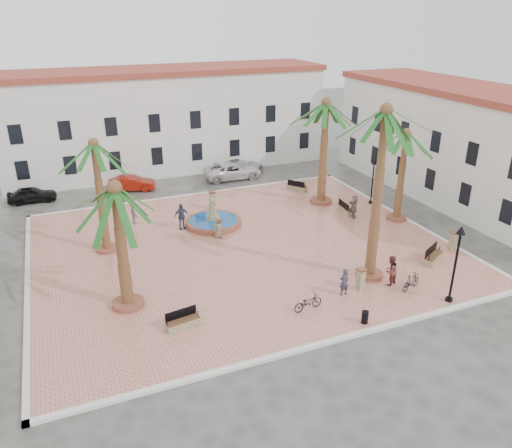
% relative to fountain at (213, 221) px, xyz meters
% --- Properties ---
extents(ground, '(120.00, 120.00, 0.00)m').
position_rel_fountain_xyz_m(ground, '(0.61, -4.15, -0.43)').
color(ground, '#56544F').
rests_on(ground, ground).
extents(plaza, '(26.00, 22.00, 0.15)m').
position_rel_fountain_xyz_m(plaza, '(0.61, -4.15, -0.36)').
color(plaza, '#DE8572').
rests_on(plaza, ground).
extents(kerb_n, '(26.30, 0.30, 0.16)m').
position_rel_fountain_xyz_m(kerb_n, '(0.61, 6.85, -0.35)').
color(kerb_n, silver).
rests_on(kerb_n, ground).
extents(kerb_s, '(26.30, 0.30, 0.16)m').
position_rel_fountain_xyz_m(kerb_s, '(0.61, -15.15, -0.35)').
color(kerb_s, silver).
rests_on(kerb_s, ground).
extents(kerb_e, '(0.30, 22.30, 0.16)m').
position_rel_fountain_xyz_m(kerb_e, '(13.61, -4.15, -0.35)').
color(kerb_e, silver).
rests_on(kerb_e, ground).
extents(kerb_w, '(0.30, 22.30, 0.16)m').
position_rel_fountain_xyz_m(kerb_w, '(-12.39, -4.15, -0.35)').
color(kerb_w, silver).
rests_on(kerb_w, ground).
extents(building_north, '(30.40, 7.40, 9.50)m').
position_rel_fountain_xyz_m(building_north, '(0.61, 15.85, 4.33)').
color(building_north, white).
rests_on(building_north, ground).
extents(building_east, '(7.40, 26.40, 9.00)m').
position_rel_fountain_xyz_m(building_east, '(20.60, -2.15, 4.09)').
color(building_east, white).
rests_on(building_east, ground).
extents(fountain, '(3.99, 3.99, 2.06)m').
position_rel_fountain_xyz_m(fountain, '(0.00, 0.00, 0.00)').
color(fountain, '#9C533B').
rests_on(fountain, plaza).
extents(palm_nw, '(4.65, 4.65, 7.37)m').
position_rel_fountain_xyz_m(palm_nw, '(-7.62, -1.28, 5.98)').
color(palm_nw, '#9C533B').
rests_on(palm_nw, plaza).
extents(palm_sw, '(5.48, 5.48, 6.94)m').
position_rel_fountain_xyz_m(palm_sw, '(-7.45, -8.44, 5.42)').
color(palm_sw, '#9C533B').
rests_on(palm_sw, plaza).
extents(palm_s, '(5.14, 5.14, 10.00)m').
position_rel_fountain_xyz_m(palm_s, '(6.09, -10.65, 8.42)').
color(palm_s, '#9C533B').
rests_on(palm_s, plaza).
extents(palm_e, '(4.73, 4.73, 6.79)m').
position_rel_fountain_xyz_m(palm_e, '(12.89, -4.16, 5.41)').
color(palm_e, '#9C533B').
rests_on(palm_e, plaza).
extents(palm_ne, '(5.73, 5.73, 8.32)m').
position_rel_fountain_xyz_m(palm_ne, '(9.40, 0.99, 6.71)').
color(palm_ne, '#9C533B').
rests_on(palm_ne, plaza).
extents(bench_s, '(1.78, 0.79, 0.91)m').
position_rel_fountain_xyz_m(bench_s, '(-5.29, -11.43, -0.02)').
color(bench_s, gray).
rests_on(bench_s, plaza).
extents(bench_se, '(1.94, 1.42, 1.00)m').
position_rel_fountain_xyz_m(bench_se, '(10.77, -10.62, 0.00)').
color(bench_se, gray).
rests_on(bench_se, plaza).
extents(bench_e, '(0.66, 1.74, 0.90)m').
position_rel_fountain_xyz_m(bench_e, '(10.07, -1.63, -0.03)').
color(bench_e, gray).
rests_on(bench_e, plaza).
extents(bench_ne, '(1.41, 1.71, 0.91)m').
position_rel_fountain_xyz_m(bench_ne, '(8.92, 4.31, -0.02)').
color(bench_ne, gray).
rests_on(bench_ne, plaza).
extents(lamppost_s, '(0.47, 0.47, 4.37)m').
position_rel_fountain_xyz_m(lamppost_s, '(8.47, -14.55, 2.68)').
color(lamppost_s, black).
rests_on(lamppost_s, plaza).
extents(lamppost_e, '(0.39, 0.39, 3.59)m').
position_rel_fountain_xyz_m(lamppost_e, '(13.01, -0.67, 2.15)').
color(lamppost_e, black).
rests_on(lamppost_e, plaza).
extents(bollard_se, '(0.52, 0.52, 1.28)m').
position_rel_fountain_xyz_m(bollard_se, '(4.75, -11.70, 0.38)').
color(bollard_se, gray).
rests_on(bollard_se, plaza).
extents(bollard_n, '(0.57, 0.57, 1.47)m').
position_rel_fountain_xyz_m(bollard_n, '(0.89, 2.96, 0.48)').
color(bollard_n, gray).
rests_on(bollard_n, plaza).
extents(bollard_e, '(0.47, 0.47, 1.27)m').
position_rel_fountain_xyz_m(bollard_e, '(13.01, -9.78, 0.38)').
color(bollard_e, gray).
rests_on(bollard_e, plaza).
extents(litter_bin, '(0.34, 0.34, 0.66)m').
position_rel_fountain_xyz_m(litter_bin, '(3.14, -14.55, 0.05)').
color(litter_bin, black).
rests_on(litter_bin, plaza).
extents(cyclist_a, '(0.61, 0.43, 1.58)m').
position_rel_fountain_xyz_m(cyclist_a, '(3.58, -11.84, 0.51)').
color(cyclist_a, '#2D3046').
rests_on(cyclist_a, plaza).
extents(bicycle_a, '(1.75, 0.79, 0.89)m').
position_rel_fountain_xyz_m(bicycle_a, '(1.09, -12.41, 0.16)').
color(bicycle_a, black).
rests_on(bicycle_a, plaza).
extents(cyclist_b, '(1.05, 0.94, 1.78)m').
position_rel_fountain_xyz_m(cyclist_b, '(6.57, -11.88, 0.61)').
color(cyclist_b, brown).
rests_on(cyclist_b, plaza).
extents(bicycle_b, '(1.65, 0.92, 0.95)m').
position_rel_fountain_xyz_m(bicycle_b, '(7.33, -12.78, 0.20)').
color(bicycle_b, black).
rests_on(bicycle_b, plaza).
extents(pedestrian_fountain_a, '(0.82, 0.62, 1.52)m').
position_rel_fountain_xyz_m(pedestrian_fountain_a, '(-0.35, -2.25, 0.48)').
color(pedestrian_fountain_a, '#806D55').
rests_on(pedestrian_fountain_a, plaza).
extents(pedestrian_fountain_b, '(1.16, 0.60, 1.88)m').
position_rel_fountain_xyz_m(pedestrian_fountain_b, '(-2.27, 0.22, 0.66)').
color(pedestrian_fountain_b, '#343F5A').
rests_on(pedestrian_fountain_b, plaza).
extents(pedestrian_north, '(0.83, 1.17, 1.65)m').
position_rel_fountain_xyz_m(pedestrian_north, '(-5.17, 2.46, 0.54)').
color(pedestrian_north, '#56575C').
rests_on(pedestrian_north, plaza).
extents(pedestrian_east, '(1.03, 1.70, 1.75)m').
position_rel_fountain_xyz_m(pedestrian_east, '(10.07, -2.70, 0.59)').
color(pedestrian_east, '#75685D').
rests_on(pedestrian_east, plaza).
extents(car_black, '(3.81, 1.66, 1.28)m').
position_rel_fountain_xyz_m(car_black, '(-12.04, 10.44, 0.21)').
color(car_black, black).
rests_on(car_black, ground).
extents(car_red, '(4.19, 2.41, 1.30)m').
position_rel_fountain_xyz_m(car_red, '(-4.08, 10.16, 0.22)').
color(car_red, maroon).
rests_on(car_red, ground).
extents(car_silver, '(5.36, 3.42, 1.45)m').
position_rel_fountain_xyz_m(car_silver, '(6.16, 10.81, 0.29)').
color(car_silver, silver).
rests_on(car_silver, ground).
extents(car_white, '(5.38, 2.64, 1.47)m').
position_rel_fountain_xyz_m(car_white, '(5.14, 9.93, 0.31)').
color(car_white, silver).
rests_on(car_white, ground).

